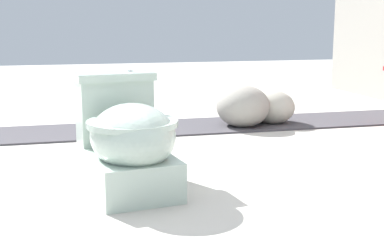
{
  "coord_description": "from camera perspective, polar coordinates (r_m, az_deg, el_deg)",
  "views": [
    {
      "loc": [
        2.4,
        -0.14,
        0.75
      ],
      "look_at": [
        0.08,
        0.44,
        0.3
      ],
      "focal_mm": 50.0,
      "sensor_mm": 36.0,
      "label": 1
    }
  ],
  "objects": [
    {
      "name": "boulder_near",
      "position": [
        3.94,
        8.51,
        1.39
      ],
      "size": [
        0.45,
        0.45,
        0.25
      ],
      "primitive_type": "ellipsoid",
      "rotation": [
        0.0,
        0.0,
        0.71
      ],
      "color": "#ADA899",
      "rests_on": "ground"
    },
    {
      "name": "toilet",
      "position": [
        2.39,
        -6.96,
        -2.21
      ],
      "size": [
        0.68,
        0.46,
        0.52
      ],
      "rotation": [
        0.0,
        0.0,
        0.14
      ],
      "color": "#B2C6B7",
      "rests_on": "ground"
    },
    {
      "name": "boulder_far",
      "position": [
        3.79,
        5.45,
        1.47
      ],
      "size": [
        0.42,
        0.42,
        0.3
      ],
      "primitive_type": "ellipsoid",
      "rotation": [
        0.0,
        0.0,
        1.69
      ],
      "color": "gray",
      "rests_on": "ground"
    },
    {
      "name": "ground_plane",
      "position": [
        2.51,
        -10.34,
        -6.87
      ],
      "size": [
        14.0,
        14.0,
        0.0
      ],
      "primitive_type": "plane",
      "color": "#B7B2A8"
    },
    {
      "name": "gravel_strip",
      "position": [
        3.73,
        -3.93,
        -0.88
      ],
      "size": [
        0.56,
        8.0,
        0.01
      ],
      "primitive_type": "cube",
      "color": "#423F44",
      "rests_on": "ground"
    }
  ]
}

